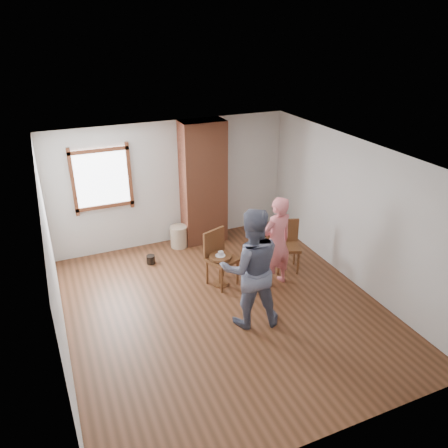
{
  "coord_description": "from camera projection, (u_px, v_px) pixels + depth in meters",
  "views": [
    {
      "loc": [
        -2.37,
        -5.52,
        4.4
      ],
      "look_at": [
        0.34,
        0.8,
        1.15
      ],
      "focal_mm": 35.0,
      "sensor_mm": 36.0,
      "label": 1
    }
  ],
  "objects": [
    {
      "name": "ground",
      "position": [
        224.0,
        308.0,
        7.31
      ],
      "size": [
        5.5,
        5.5,
        0.0
      ],
      "primitive_type": "plane",
      "color": "brown",
      "rests_on": "ground"
    },
    {
      "name": "room_shell",
      "position": [
        206.0,
        196.0,
        7.03
      ],
      "size": [
        5.04,
        5.52,
        2.62
      ],
      "color": "silver",
      "rests_on": "ground"
    },
    {
      "name": "brick_chimney",
      "position": [
        203.0,
        183.0,
        9.05
      ],
      "size": [
        0.9,
        0.5,
        2.6
      ],
      "primitive_type": "cube",
      "color": "#A75B3B",
      "rests_on": "ground"
    },
    {
      "name": "stoneware_crock",
      "position": [
        179.0,
        236.0,
        9.21
      ],
      "size": [
        0.44,
        0.44,
        0.46
      ],
      "primitive_type": "cylinder",
      "rotation": [
        0.0,
        0.0,
        0.28
      ],
      "color": "tan",
      "rests_on": "ground"
    },
    {
      "name": "dark_pot",
      "position": [
        151.0,
        260.0,
        8.62
      ],
      "size": [
        0.22,
        0.22,
        0.17
      ],
      "primitive_type": "cylinder",
      "rotation": [
        0.0,
        0.0,
        -0.4
      ],
      "color": "black",
      "rests_on": "ground"
    },
    {
      "name": "dining_chair_left",
      "position": [
        219.0,
        255.0,
        7.79
      ],
      "size": [
        0.61,
        0.61,
        1.02
      ],
      "rotation": [
        0.0,
        0.0,
        0.36
      ],
      "color": "brown",
      "rests_on": "ground"
    },
    {
      "name": "dining_chair_right",
      "position": [
        287.0,
        242.0,
        8.29
      ],
      "size": [
        0.59,
        0.59,
        0.97
      ],
      "rotation": [
        0.0,
        0.0,
        -0.37
      ],
      "color": "brown",
      "rests_on": "ground"
    },
    {
      "name": "side_table",
      "position": [
        220.0,
        265.0,
        7.8
      ],
      "size": [
        0.4,
        0.4,
        0.6
      ],
      "color": "brown",
      "rests_on": "ground"
    },
    {
      "name": "cake_plate",
      "position": [
        220.0,
        255.0,
        7.71
      ],
      "size": [
        0.18,
        0.18,
        0.01
      ],
      "primitive_type": "cylinder",
      "color": "white",
      "rests_on": "side_table"
    },
    {
      "name": "cake_slice",
      "position": [
        221.0,
        254.0,
        7.7
      ],
      "size": [
        0.08,
        0.07,
        0.06
      ],
      "primitive_type": "cube",
      "color": "silver",
      "rests_on": "cake_plate"
    },
    {
      "name": "man",
      "position": [
        251.0,
        268.0,
        6.59
      ],
      "size": [
        1.1,
        0.95,
        1.95
      ],
      "primitive_type": "imported",
      "rotation": [
        0.0,
        0.0,
        2.89
      ],
      "color": "#131734",
      "rests_on": "ground"
    },
    {
      "name": "person_pink",
      "position": [
        276.0,
        242.0,
        7.65
      ],
      "size": [
        0.68,
        0.51,
        1.69
      ],
      "primitive_type": "imported",
      "rotation": [
        0.0,
        0.0,
        3.32
      ],
      "color": "#E9747A",
      "rests_on": "ground"
    }
  ]
}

